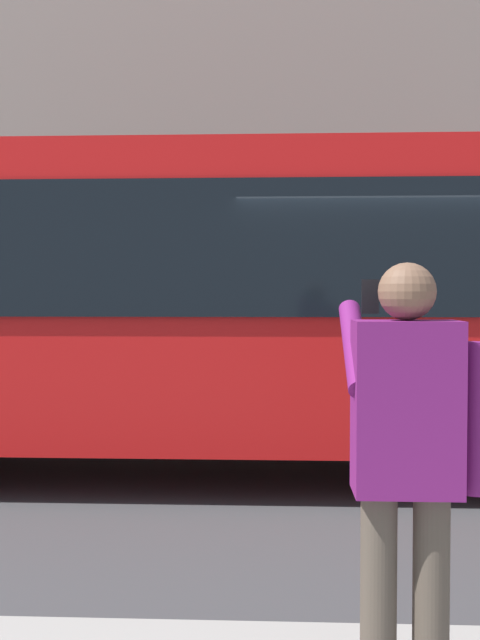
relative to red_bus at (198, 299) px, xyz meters
The scene contains 4 objects.
ground_plane 2.39m from the red_bus, behind, with size 60.00×60.00×0.00m, color #38383A.
building_facade_far 8.11m from the red_bus, 104.33° to the right, with size 28.00×1.55×12.00m.
red_bus is the anchor object (origin of this frame).
pedestrian_photographer 4.55m from the red_bus, 106.04° to the left, with size 0.53×0.52×1.70m.
Camera 1 is at (0.94, 7.06, 1.73)m, focal length 42.05 mm.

